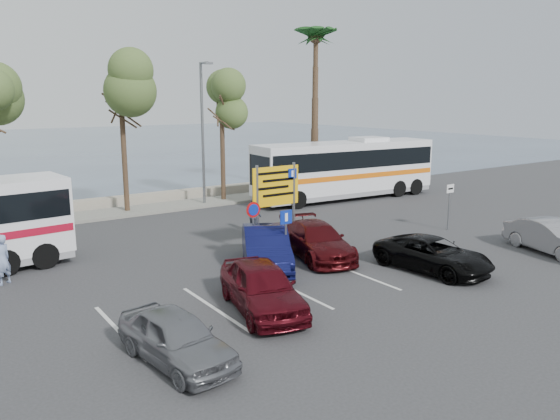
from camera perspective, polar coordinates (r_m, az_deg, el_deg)
ground at (r=19.62m, az=2.44°, el=-6.79°), size 120.00×120.00×0.00m
kerb_strip at (r=31.54m, az=-13.08°, el=0.15°), size 44.00×2.40×0.15m
seawall at (r=33.34m, az=-14.38°, el=1.09°), size 48.00×0.80×0.60m
sea at (r=75.92m, az=-26.18°, el=5.79°), size 140.00×140.00×0.00m
tree_mid at (r=30.43m, az=-16.34°, el=12.05°), size 3.20×3.20×8.00m
tree_right at (r=32.85m, az=-6.13°, el=11.53°), size 3.20×3.20×7.40m
palm_tree at (r=36.91m, az=3.77°, el=17.33°), size 4.80×4.80×11.20m
street_lamp_right at (r=31.77m, az=-8.05°, el=8.65°), size 0.45×1.15×8.01m
direction_sign at (r=22.12m, az=-0.43°, el=1.83°), size 2.20×0.12×3.60m
sign_no_stop at (r=20.77m, az=-2.82°, el=-1.25°), size 0.60×0.08×2.35m
sign_parking at (r=19.71m, az=0.62°, el=-2.25°), size 0.50×0.07×2.25m
sign_taxi at (r=27.07m, az=17.27°, el=0.95°), size 0.50×0.07×2.20m
lane_markings at (r=18.22m, az=1.46°, el=-8.25°), size 12.02×4.20×0.01m
coach_bus_right at (r=34.13m, az=6.83°, el=4.08°), size 12.26×3.43×3.77m
car_silver_a at (r=13.51m, az=-10.80°, el=-12.95°), size 1.96×3.86×1.26m
car_blue at (r=20.24m, az=-1.47°, el=-3.97°), size 3.58×4.81×1.51m
car_maroon at (r=21.63m, az=3.86°, el=-3.19°), size 3.09×4.99×1.35m
car_red at (r=16.26m, az=-1.92°, el=-8.02°), size 2.76×4.62×1.47m
suv_black at (r=20.68m, az=15.69°, el=-4.49°), size 2.47×4.57×1.22m
car_silver_b at (r=24.72m, az=26.56°, el=-2.53°), size 2.43×4.33×1.35m
pedestrian_near at (r=20.66m, az=-27.04°, el=-4.64°), size 0.75×0.69×1.73m
pedestrian_far at (r=25.71m, az=-2.68°, el=-0.55°), size 0.62×0.78×1.56m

